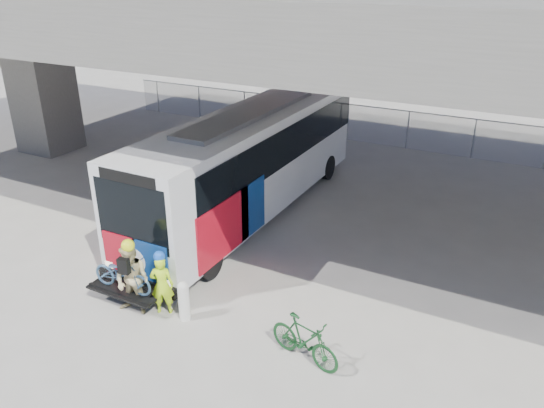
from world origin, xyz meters
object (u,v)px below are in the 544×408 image
Objects in this scene: bollard at (184,299)px; cyclist_tan at (132,279)px; bike_parked at (304,340)px; bus at (251,155)px; cyclist_hivis at (162,283)px.

cyclist_tan is at bearing -165.45° from bollard.
bike_parked reaches higher than bollard.
bus is 8.18m from bike_parked.
cyclist_hivis is 3.92m from bike_parked.
cyclist_tan is at bearing 108.21° from bike_parked.
bus reaches higher than cyclist_tan.
cyclist_tan is (-0.64, -0.34, 0.13)m from cyclist_hivis.
bike_parked is at bearing 0.00° from bollard.
cyclist_hivis is at bearing -180.00° from bollard.
cyclist_hivis reaches higher than bike_parked.
bus reaches higher than cyclist_hivis.
bus is 6.53m from cyclist_hivis.
cyclist_hivis is 0.74m from cyclist_tan.
bus reaches higher than bollard.
cyclist_hivis is at bearing -80.64° from bus.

